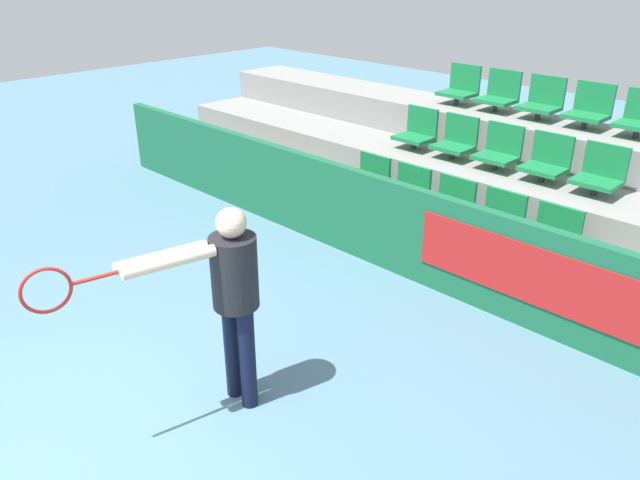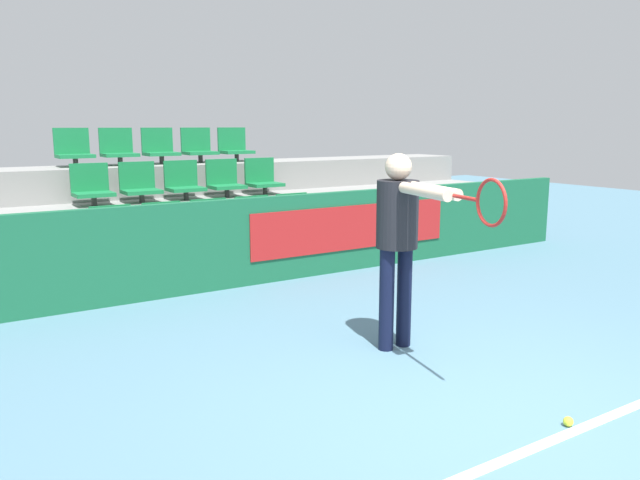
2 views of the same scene
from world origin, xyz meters
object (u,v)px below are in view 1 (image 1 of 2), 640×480
stadium_chair_8 (547,161)px  stadium_chair_11 (499,94)px  stadium_chair_6 (456,140)px  tennis_player (227,287)px  stadium_chair_1 (408,192)px  stadium_chair_3 (499,220)px  stadium_chair_9 (600,173)px  stadium_chair_10 (460,87)px  stadium_chair_7 (499,150)px  stadium_chair_0 (369,180)px  stadium_chair_5 (417,131)px  stadium_chair_4 (553,237)px  stadium_chair_13 (589,109)px  stadium_chair_12 (542,101)px  stadium_chair_2 (451,205)px

stadium_chair_8 → stadium_chair_11: stadium_chair_11 is taller
stadium_chair_6 → tennis_player: bearing=-78.6°
stadium_chair_1 → tennis_player: bearing=-75.5°
stadium_chair_11 → stadium_chair_3: bearing=-57.4°
stadium_chair_9 → stadium_chair_10: bearing=158.7°
stadium_chair_7 → stadium_chair_11: size_ratio=1.00×
stadium_chair_3 → stadium_chair_10: stadium_chair_10 is taller
stadium_chair_0 → stadium_chair_5: size_ratio=1.00×
stadium_chair_0 → tennis_player: size_ratio=0.32×
stadium_chair_4 → stadium_chair_5: bearing=158.7°
stadium_chair_0 → stadium_chair_3: size_ratio=1.00×
stadium_chair_9 → stadium_chair_10: size_ratio=1.00×
stadium_chair_3 → stadium_chair_10: (-1.86, 1.94, 0.90)m
stadium_chair_0 → stadium_chair_5: stadium_chair_5 is taller
stadium_chair_13 → tennis_player: size_ratio=0.32×
stadium_chair_0 → stadium_chair_10: (0.00, 1.94, 0.90)m
stadium_chair_12 → stadium_chair_8: bearing=-57.4°
stadium_chair_9 → stadium_chair_12: size_ratio=1.00×
stadium_chair_0 → stadium_chair_11: bearing=72.3°
stadium_chair_10 → stadium_chair_11: bearing=0.0°
stadium_chair_0 → stadium_chair_7: 1.64m
stadium_chair_1 → stadium_chair_11: 2.14m
stadium_chair_1 → stadium_chair_5: (-0.62, 0.97, 0.45)m
stadium_chair_2 → stadium_chair_7: size_ratio=1.00×
stadium_chair_7 → stadium_chair_9: (1.24, 0.00, 0.00)m
tennis_player → stadium_chair_11: bearing=111.3°
stadium_chair_4 → stadium_chair_3: bearing=180.0°
stadium_chair_10 → stadium_chair_6: bearing=-57.4°
stadium_chair_1 → stadium_chair_12: bearing=72.3°
stadium_chair_3 → stadium_chair_9: bearing=57.4°
stadium_chair_6 → stadium_chair_10: stadium_chair_10 is taller
stadium_chair_0 → stadium_chair_4: 2.49m
stadium_chair_4 → stadium_chair_6: (-1.86, 0.97, 0.45)m
stadium_chair_13 → stadium_chair_9: bearing=-57.4°
stadium_chair_3 → stadium_chair_5: size_ratio=1.00×
stadium_chair_0 → stadium_chair_1: bearing=0.0°
stadium_chair_2 → stadium_chair_12: 2.14m
stadium_chair_4 → tennis_player: 3.59m
stadium_chair_12 → tennis_player: size_ratio=0.32×
stadium_chair_1 → stadium_chair_3: 1.24m
stadium_chair_2 → stadium_chair_4: 1.24m
stadium_chair_1 → stadium_chair_12: 2.23m
stadium_chair_1 → stadium_chair_2: 0.62m
stadium_chair_11 → tennis_player: (0.89, -5.37, -0.51)m
stadium_chair_7 → stadium_chair_12: stadium_chair_12 is taller
stadium_chair_4 → stadium_chair_9: (0.00, 0.97, 0.45)m
stadium_chair_8 → tennis_player: 4.41m
stadium_chair_2 → stadium_chair_8: size_ratio=1.00×
stadium_chair_12 → stadium_chair_1: bearing=-107.7°
stadium_chair_6 → tennis_player: tennis_player is taller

